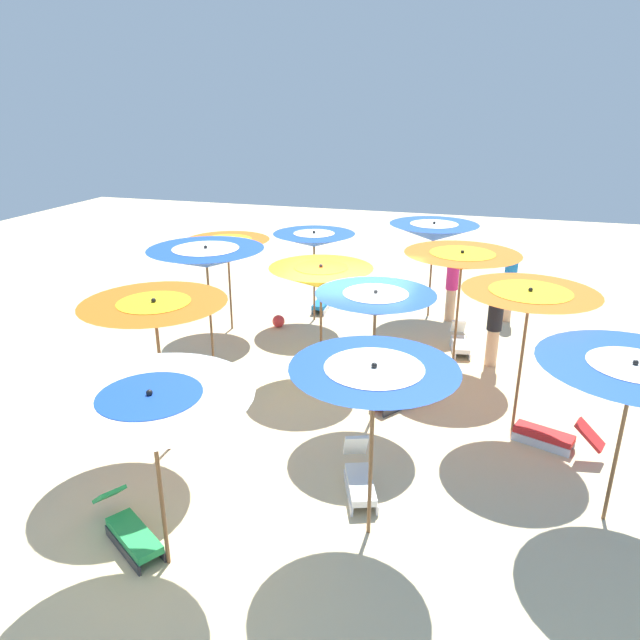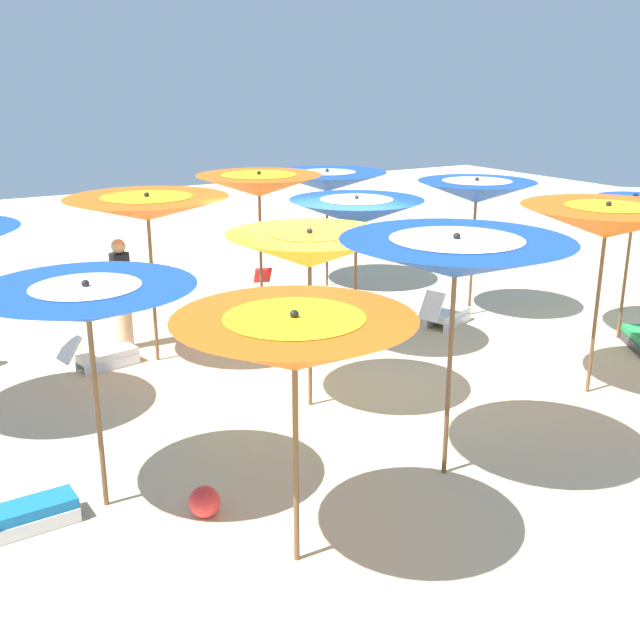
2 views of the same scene
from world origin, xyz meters
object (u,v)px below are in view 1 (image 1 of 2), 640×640
object	(u,v)px
beach_umbrella_2	(462,261)
beach_ball	(279,321)
beach_umbrella_1	(529,302)
beach_umbrella_9	(155,315)
beach_umbrella_10	(206,258)
beach_umbrella_0	(632,378)
lounger_5	(130,529)
beach_umbrella_5	(375,304)
beachgoer_1	(494,325)
beach_umbrella_4	(374,381)
lounger_2	(360,478)
beachgoer_0	(452,285)
beach_umbrella_6	(321,277)
lounger_3	(552,435)
beach_umbrella_11	(228,248)
beach_umbrella_7	(314,240)
lounger_4	(322,302)
lounger_1	(399,394)
beachgoer_2	(510,284)
beach_umbrella_8	(151,410)
lounger_0	(460,342)
beach_umbrella_3	(434,232)

from	to	relation	value
beach_umbrella_2	beach_ball	xyz separation A→B (m)	(1.02, 4.23, -2.08)
beach_umbrella_1	beach_umbrella_9	distance (m)	5.63
beach_umbrella_10	beach_ball	xyz separation A→B (m)	(2.48, -0.51, -2.16)
beach_umbrella_0	lounger_5	world-z (taller)	beach_umbrella_0
beach_umbrella_5	beachgoer_1	xyz separation A→B (m)	(2.92, -1.90, -1.23)
beach_umbrella_4	lounger_2	xyz separation A→B (m)	(0.78, 0.30, -1.92)
beach_umbrella_0	beachgoer_0	size ratio (longest dim) A/B	1.32
beach_umbrella_9	beach_umbrella_10	bearing A→B (deg)	13.32
beach_umbrella_10	beach_umbrella_4	bearing A→B (deg)	-133.87
beach_umbrella_6	beachgoer_0	distance (m)	4.55
lounger_3	beach_umbrella_11	bearing A→B (deg)	-5.24
beach_umbrella_9	beach_umbrella_11	size ratio (longest dim) A/B	1.12
beach_umbrella_7	lounger_4	size ratio (longest dim) A/B	1.83
lounger_1	beachgoer_2	xyz separation A→B (m)	(5.04, -1.85, 0.74)
beach_umbrella_4	beachgoer_1	distance (m)	5.95
beach_umbrella_7	beach_umbrella_10	world-z (taller)	beach_umbrella_10
beach_umbrella_8	beachgoer_0	xyz separation A→B (m)	(9.31, -2.48, -1.15)
beach_umbrella_7	lounger_4	world-z (taller)	beach_umbrella_7
beach_umbrella_5	lounger_0	size ratio (longest dim) A/B	2.06
beach_umbrella_8	beach_umbrella_10	bearing A→B (deg)	20.78
beach_umbrella_1	lounger_3	distance (m)	2.16
beach_umbrella_6	lounger_3	distance (m)	4.87
beach_ball	beach_umbrella_11	bearing A→B (deg)	111.81
beach_umbrella_0	beach_ball	world-z (taller)	beach_umbrella_0
beachgoer_0	lounger_1	bearing A→B (deg)	83.42
beach_umbrella_9	lounger_3	xyz separation A→B (m)	(1.80, -5.76, -2.05)
beach_umbrella_6	lounger_4	xyz separation A→B (m)	(3.73, 1.06, -1.80)
lounger_3	beach_ball	bearing A→B (deg)	-11.93
beach_umbrella_2	beach_umbrella_10	xyz separation A→B (m)	(-1.46, 4.74, 0.08)
lounger_1	lounger_4	distance (m)	5.37
beachgoer_0	beach_umbrella_6	bearing A→B (deg)	59.27
beach_umbrella_8	lounger_3	size ratio (longest dim) A/B	1.69
beach_umbrella_0	beach_umbrella_8	bearing A→B (deg)	114.61
lounger_1	beach_umbrella_7	bearing A→B (deg)	-109.17
lounger_0	beach_umbrella_10	bearing A→B (deg)	-76.18
beach_umbrella_8	lounger_5	bearing A→B (deg)	75.49
beach_umbrella_5	lounger_0	xyz separation A→B (m)	(3.47, -1.24, -1.91)
lounger_0	lounger_4	xyz separation A→B (m)	(1.82, 3.67, -0.01)
beach_umbrella_7	beach_umbrella_8	bearing A→B (deg)	-174.76
beach_umbrella_9	beachgoer_0	world-z (taller)	beach_umbrella_9
beach_umbrella_3	beach_umbrella_4	bearing A→B (deg)	-178.36
beach_umbrella_7	beachgoer_0	bearing A→B (deg)	-73.93
beach_umbrella_10	lounger_4	world-z (taller)	beach_umbrella_10
beach_umbrella_5	beach_umbrella_7	xyz separation A→B (m)	(4.45, 2.40, -0.08)
beach_umbrella_9	lounger_2	world-z (taller)	beach_umbrella_9
beach_umbrella_5	lounger_1	xyz separation A→B (m)	(0.70, -0.36, -1.90)
beach_umbrella_4	beach_umbrella_5	xyz separation A→B (m)	(2.74, 0.54, -0.02)
beach_umbrella_7	beach_umbrella_5	bearing A→B (deg)	-151.68
beach_umbrella_3	lounger_3	bearing A→B (deg)	-155.02
beach_umbrella_10	beach_umbrella_0	bearing A→B (deg)	-111.92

